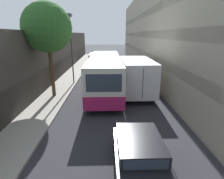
% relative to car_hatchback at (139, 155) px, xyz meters
% --- Properties ---
extents(ground_plane, '(150.00, 150.00, 0.00)m').
position_rel_car_hatchback_xyz_m(ground_plane, '(-0.79, 9.05, -0.71)').
color(ground_plane, '#2B2B30').
extents(sidewalk_left, '(2.27, 60.00, 0.14)m').
position_rel_car_hatchback_xyz_m(sidewalk_left, '(-5.45, 9.05, -0.64)').
color(sidewalk_left, '#9E998E').
rests_on(sidewalk_left, ground_plane).
extents(building_left_shopfront, '(2.40, 60.00, 5.14)m').
position_rel_car_hatchback_xyz_m(building_left_shopfront, '(-7.68, 9.05, 1.62)').
color(building_left_shopfront, '#423D38').
rests_on(building_left_shopfront, ground_plane).
extents(building_right_apartment, '(2.40, 60.00, 10.33)m').
position_rel_car_hatchback_xyz_m(building_right_apartment, '(4.49, 9.05, 4.42)').
color(building_right_apartment, '#A89E89').
rests_on(building_right_apartment, ground_plane).
extents(car_hatchback, '(1.78, 3.97, 1.39)m').
position_rel_car_hatchback_xyz_m(car_hatchback, '(0.00, 0.00, 0.00)').
color(car_hatchback, black).
rests_on(car_hatchback, ground_plane).
extents(bus, '(2.57, 10.68, 3.04)m').
position_rel_car_hatchback_xyz_m(bus, '(-1.34, 9.78, 0.90)').
color(bus, silver).
rests_on(bus, ground_plane).
extents(box_truck, '(2.40, 7.37, 2.92)m').
position_rel_car_hatchback_xyz_m(box_truck, '(1.26, 9.55, 0.87)').
color(box_truck, silver).
rests_on(box_truck, ground_plane).
extents(panel_van, '(1.80, 4.41, 2.04)m').
position_rel_car_hatchback_xyz_m(panel_van, '(-2.95, 21.95, 0.42)').
color(panel_van, silver).
rests_on(panel_van, ground_plane).
extents(street_lamp, '(0.36, 0.80, 6.53)m').
position_rel_car_hatchback_xyz_m(street_lamp, '(-4.57, 12.10, 3.99)').
color(street_lamp, '#38383D').
rests_on(street_lamp, sidewalk_left).
extents(street_tree_left, '(3.56, 3.56, 6.96)m').
position_rel_car_hatchback_xyz_m(street_tree_left, '(-5.45, 8.23, 4.59)').
color(street_tree_left, '#4C3823').
rests_on(street_tree_left, sidewalk_left).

